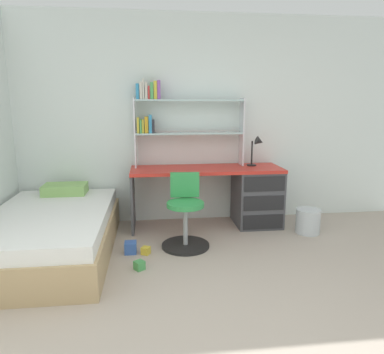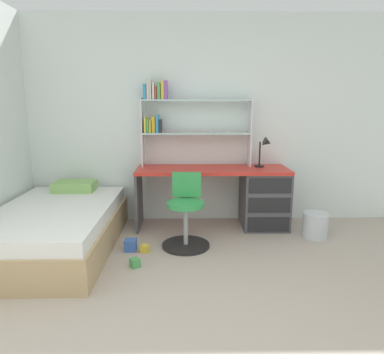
# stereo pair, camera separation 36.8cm
# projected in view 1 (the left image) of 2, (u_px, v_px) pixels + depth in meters

# --- Properties ---
(room_shell) EXTENTS (5.55, 6.59, 2.64)m
(room_shell) POSITION_uv_depth(u_px,v_px,m) (73.00, 130.00, 2.96)
(room_shell) COLOR silver
(room_shell) RESTS_ON ground_plane
(desk) EXTENTS (1.87, 0.59, 0.75)m
(desk) POSITION_uv_depth(u_px,v_px,m) (244.00, 193.00, 4.50)
(desk) COLOR red
(desk) RESTS_ON ground_plane
(bookshelf_hutch) EXTENTS (1.37, 0.22, 1.07)m
(bookshelf_hutch) POSITION_uv_depth(u_px,v_px,m) (172.00, 116.00, 4.38)
(bookshelf_hutch) COLOR silver
(bookshelf_hutch) RESTS_ON desk
(desk_lamp) EXTENTS (0.20, 0.17, 0.38)m
(desk_lamp) POSITION_uv_depth(u_px,v_px,m) (258.00, 146.00, 4.46)
(desk_lamp) COLOR black
(desk_lamp) RESTS_ON desk
(swivel_chair) EXTENTS (0.52, 0.52, 0.80)m
(swivel_chair) POSITION_uv_depth(u_px,v_px,m) (185.00, 218.00, 3.83)
(swivel_chair) COLOR black
(swivel_chair) RESTS_ON ground_plane
(bed_platform) EXTENTS (1.22, 1.98, 0.58)m
(bed_platform) POSITION_uv_depth(u_px,v_px,m) (51.00, 233.00, 3.63)
(bed_platform) COLOR tan
(bed_platform) RESTS_ON ground_plane
(waste_bin) EXTENTS (0.29, 0.29, 0.29)m
(waste_bin) POSITION_uv_depth(u_px,v_px,m) (308.00, 221.00, 4.26)
(waste_bin) COLOR silver
(waste_bin) RESTS_ON ground_plane
(toy_block_yellow_0) EXTENTS (0.11, 0.11, 0.08)m
(toy_block_yellow_0) POSITION_uv_depth(u_px,v_px,m) (146.00, 251.00, 3.67)
(toy_block_yellow_0) COLOR gold
(toy_block_yellow_0) RESTS_ON ground_plane
(toy_block_blue_1) EXTENTS (0.12, 0.12, 0.12)m
(toy_block_blue_1) POSITION_uv_depth(u_px,v_px,m) (131.00, 248.00, 3.69)
(toy_block_blue_1) COLOR #3860B7
(toy_block_blue_1) RESTS_ON ground_plane
(toy_block_green_2) EXTENTS (0.12, 0.12, 0.08)m
(toy_block_green_2) POSITION_uv_depth(u_px,v_px,m) (139.00, 265.00, 3.33)
(toy_block_green_2) COLOR #479E51
(toy_block_green_2) RESTS_ON ground_plane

